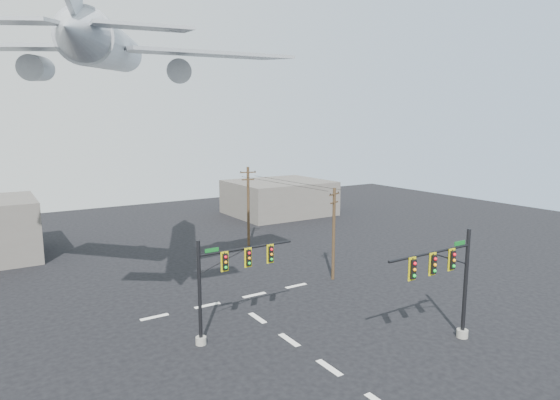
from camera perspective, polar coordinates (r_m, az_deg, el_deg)
ground at (r=27.58m, az=6.02°, el=-19.67°), size 120.00×120.00×0.00m
lane_markings at (r=31.46m, az=-0.26°, el=-15.79°), size 14.00×21.20×0.01m
signal_mast_near at (r=30.15m, az=19.89°, el=-9.38°), size 7.10×0.77×7.01m
signal_mast_far at (r=29.49m, az=-6.73°, el=-9.83°), size 6.86×0.72×6.53m
utility_pole_a at (r=40.40m, az=6.56°, el=-3.92°), size 1.52×0.73×8.02m
utility_pole_b at (r=51.42m, az=-3.89°, el=-0.61°), size 1.75×0.58×8.79m
power_lines at (r=45.17m, az=0.71°, el=2.16°), size 2.20×14.01×0.03m
airliner at (r=33.91m, az=-20.10°, el=16.94°), size 23.16×25.16×6.73m
building_right at (r=70.42m, az=-0.16°, el=0.31°), size 14.00×12.00×5.00m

